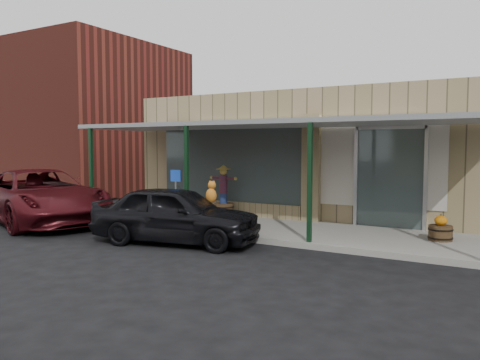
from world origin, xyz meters
The scene contains 10 objects.
ground centered at (0.00, 0.00, 0.00)m, with size 120.00×120.00×0.00m, color black.
sidewalk centered at (0.00, 3.60, 0.07)m, with size 40.00×3.20×0.15m, color gray.
storefront centered at (0.00, 8.16, 2.09)m, with size 12.00×6.25×4.20m.
awning centered at (0.00, 3.56, 3.01)m, with size 12.00×3.00×3.04m.
block_buildings_near centered at (2.01, 9.20, 3.77)m, with size 61.00×8.00×8.00m.
barrel_scarecrow centered at (-2.10, 4.54, 0.72)m, with size 1.02×0.69×1.69m.
barrel_pumpkin centered at (4.50, 3.90, 0.38)m, with size 0.60×0.60×0.65m.
handicap_sign centered at (-2.38, 2.40, 1.18)m, with size 0.33×0.04×1.60m.
parked_sedan centered at (-1.33, 1.05, 0.73)m, with size 4.52×2.53×1.56m.
car_maroon centered at (-7.01, 1.40, 0.85)m, with size 2.82×6.11×1.70m, color #4D0F16.
Camera 1 is at (5.86, -8.24, 2.44)m, focal length 35.00 mm.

